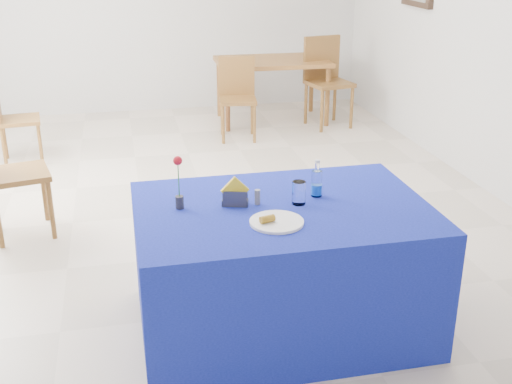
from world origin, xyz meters
The scene contains 15 objects.
floor centered at (0.00, 0.00, 0.00)m, with size 7.00×7.00×0.00m, color beige.
plate centered at (0.07, -1.97, 0.77)m, with size 0.28×0.28×0.01m, color white.
drinking_glass centered at (0.25, -1.74, 0.82)m, with size 0.08×0.08×0.13m, color white.
salt_shaker centered at (-0.08, -1.65, 0.80)m, with size 0.03×0.03×0.09m, color slate.
pepper_shaker centered at (0.03, -1.70, 0.80)m, with size 0.03×0.03×0.09m, color slate.
blue_table centered at (0.15, -1.76, 0.38)m, with size 1.60×1.10×0.76m.
water_bottle centered at (0.38, -1.65, 0.83)m, with size 0.06×0.06×0.21m.
napkin_holder centered at (-0.10, -1.69, 0.81)m, with size 0.16×0.09×0.17m.
rose_vase centered at (-0.40, -1.67, 0.90)m, with size 0.05×0.05×0.30m.
oak_table centered at (1.16, 2.63, 0.68)m, with size 1.34×0.88×0.76m.
chair_bg_left centered at (0.62, 2.05, 0.52)m, with size 0.45×0.45×0.90m.
chair_bg_right centered at (1.75, 2.35, 0.60)m, with size 0.55×0.55×1.04m.
chair_win_a centered at (-1.54, -0.14, 0.56)m, with size 0.52×0.52×0.98m.
chair_win_b centered at (-1.73, 1.64, 0.51)m, with size 0.44×0.44×0.88m.
banana_pieces centered at (0.02, -1.98, 0.79)m, with size 0.09×0.06×0.04m.
Camera 1 is at (-0.67, -4.87, 2.13)m, focal length 45.00 mm.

